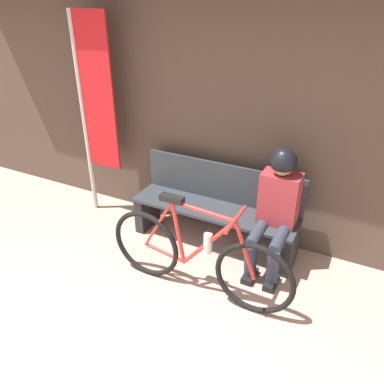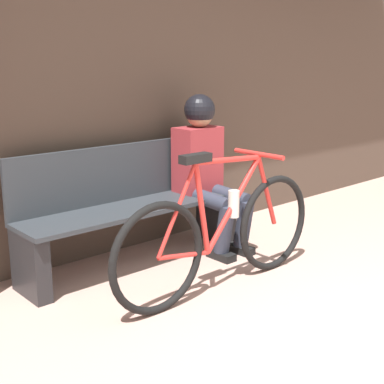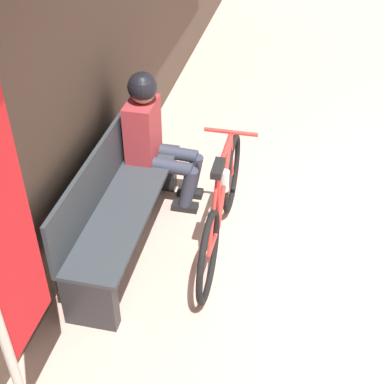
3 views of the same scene
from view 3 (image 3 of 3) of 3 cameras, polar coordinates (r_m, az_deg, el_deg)
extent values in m
cube|color=#4C3D33|center=(3.63, -14.05, 16.08)|extent=(12.00, 0.12, 3.20)
cube|color=#2D3338|center=(3.95, -7.11, -1.12)|extent=(1.66, 0.42, 0.03)
cube|color=#2D3338|center=(3.89, -10.07, 1.77)|extent=(1.66, 0.03, 0.40)
cube|color=#232326|center=(3.57, -10.83, -11.41)|extent=(0.10, 0.36, 0.40)
cube|color=#232326|center=(4.67, -3.93, 2.57)|extent=(0.10, 0.36, 0.40)
torus|color=black|center=(3.62, 1.75, -6.91)|extent=(0.65, 0.05, 0.65)
torus|color=black|center=(4.38, 4.27, 1.99)|extent=(0.65, 0.05, 0.65)
cylinder|color=red|center=(3.74, 3.52, 4.30)|extent=(0.54, 0.03, 0.07)
cylinder|color=red|center=(3.94, 3.49, 1.21)|extent=(0.47, 0.03, 0.56)
cylinder|color=red|center=(3.72, 2.80, -0.95)|extent=(0.13, 0.03, 0.57)
cylinder|color=red|center=(3.77, 2.30, -5.27)|extent=(0.38, 0.03, 0.09)
cylinder|color=red|center=(3.55, 2.26, -2.42)|extent=(0.30, 0.02, 0.52)
cylinder|color=red|center=(4.18, 4.22, 3.97)|extent=(0.21, 0.03, 0.49)
cube|color=black|center=(3.49, 2.80, 2.54)|extent=(0.20, 0.07, 0.05)
cylinder|color=red|center=(3.97, 4.18, 6.40)|extent=(0.03, 0.40, 0.03)
cylinder|color=beige|center=(3.94, 3.49, 1.21)|extent=(0.07, 0.07, 0.17)
cylinder|color=#2D3342|center=(4.30, -2.52, 2.76)|extent=(0.11, 0.39, 0.13)
cylinder|color=#2D3342|center=(4.37, -0.39, 0.48)|extent=(0.11, 0.17, 0.37)
cube|color=black|center=(4.50, -0.75, -1.56)|extent=(0.10, 0.22, 0.06)
cylinder|color=#2D3342|center=(4.46, -1.87, 4.17)|extent=(0.11, 0.39, 0.13)
cylinder|color=#2D3342|center=(4.53, 0.17, 1.95)|extent=(0.11, 0.17, 0.37)
cube|color=black|center=(4.66, -0.20, -0.07)|extent=(0.10, 0.22, 0.06)
cube|color=maroon|center=(4.30, -5.29, 6.65)|extent=(0.34, 0.22, 0.49)
sphere|color=#9E7556|center=(4.14, -5.29, 10.74)|extent=(0.20, 0.20, 0.20)
sphere|color=black|center=(4.12, -5.31, 11.11)|extent=(0.23, 0.23, 0.23)
cube|color=red|center=(2.45, -19.74, -1.91)|extent=(0.40, 0.02, 1.58)
camera|label=1|loc=(4.56, 38.70, 22.95)|focal=35.00mm
camera|label=2|loc=(2.42, 57.39, -21.18)|focal=50.00mm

